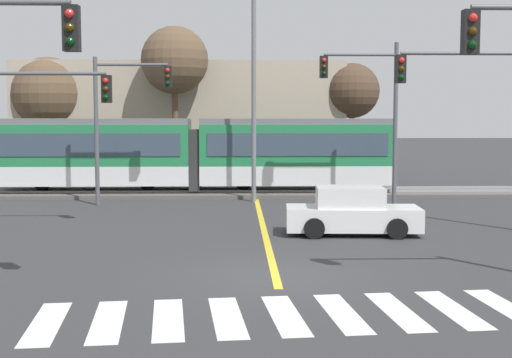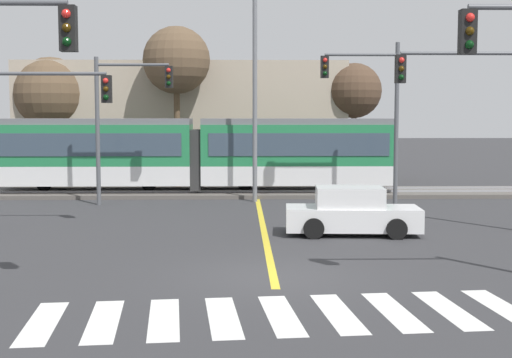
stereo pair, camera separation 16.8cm
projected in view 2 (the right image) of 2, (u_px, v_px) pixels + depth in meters
ground_plane at (273, 277)px, 16.65m from camera, size 200.00×200.00×0.00m
track_bed at (256, 193)px, 33.91m from camera, size 120.00×4.00×0.18m
rail_near at (257, 191)px, 33.19m from camera, size 120.00×0.08×0.10m
rail_far at (256, 188)px, 34.62m from camera, size 120.00×0.08×0.10m
light_rail_tram at (197, 152)px, 33.67m from camera, size 18.50×2.64×3.43m
crosswalk_stripe_0 at (42, 323)px, 12.97m from camera, size 0.82×2.84×0.01m
crosswalk_stripe_1 at (104, 321)px, 13.10m from camera, size 0.82×2.84×0.01m
crosswalk_stripe_2 at (164, 319)px, 13.22m from camera, size 0.82×2.84×0.01m
crosswalk_stripe_3 at (223, 317)px, 13.35m from camera, size 0.82×2.84×0.01m
crosswalk_stripe_4 at (281, 315)px, 13.47m from camera, size 0.82×2.84×0.01m
crosswalk_stripe_5 at (338, 313)px, 13.60m from camera, size 0.82×2.84×0.01m
crosswalk_stripe_6 at (394, 311)px, 13.72m from camera, size 0.82×2.84×0.01m
crosswalk_stripe_7 at (449, 309)px, 13.85m from camera, size 0.82×2.84×0.01m
crosswalk_stripe_8 at (503, 308)px, 13.98m from camera, size 0.82×2.84×0.01m
lane_centre_line at (263, 229)px, 23.70m from camera, size 0.20×16.54×0.01m
sedan_crossing at (352, 213)px, 22.52m from camera, size 4.29×2.10×1.52m
traffic_light_far_left at (122, 107)px, 29.65m from camera, size 3.25×0.38×6.18m
traffic_light_far_right at (373, 101)px, 29.35m from camera, size 3.25×0.38×6.75m
traffic_light_mid_left at (31, 117)px, 23.31m from camera, size 4.25×0.38×5.52m
traffic_light_mid_right at (479, 105)px, 22.90m from camera, size 4.25×0.38×6.13m
street_lamp_centre at (260, 79)px, 30.65m from camera, size 2.47×0.28×9.40m
bare_tree_far_west at (51, 94)px, 39.18m from camera, size 4.06×4.06×6.96m
bare_tree_west at (176, 61)px, 37.05m from camera, size 3.52×3.52×8.38m
bare_tree_east at (354, 91)px, 39.26m from camera, size 3.04×3.04×6.63m
building_backdrop_far at (185, 122)px, 41.53m from camera, size 18.29×6.00×6.73m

